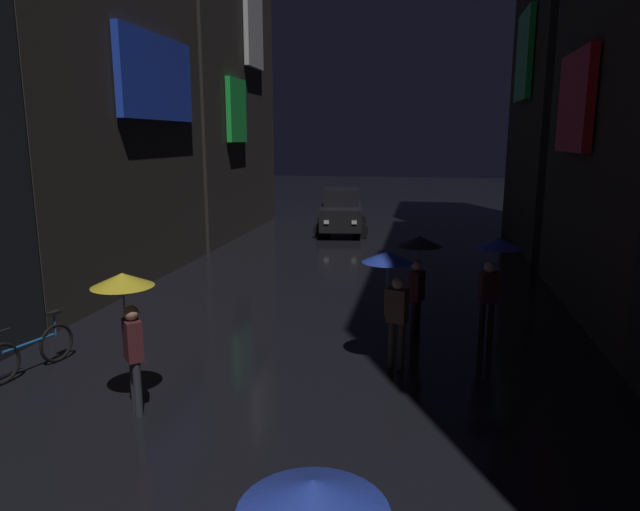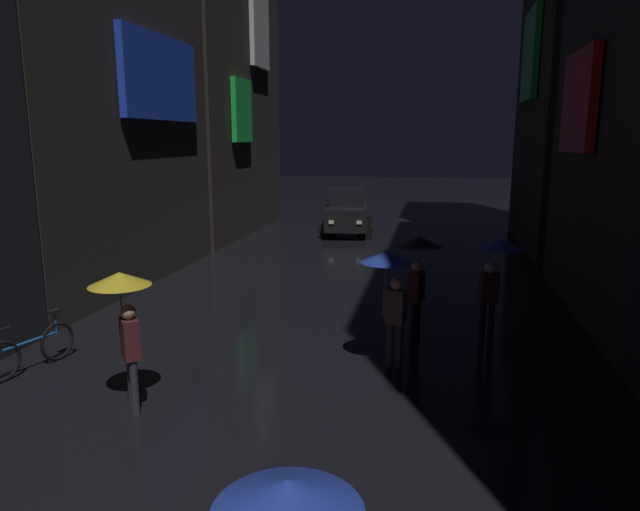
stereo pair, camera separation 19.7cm
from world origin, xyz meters
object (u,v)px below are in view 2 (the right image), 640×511
Objects in this scene: pedestrian_near_crossing_blue at (389,277)px; bicycle_parked_at_storefront at (31,349)px; pedestrian_far_right_black at (419,259)px; pedestrian_foreground_left_blue at (496,262)px; car_distant at (347,212)px; pedestrian_foreground_right_yellow at (123,303)px.

bicycle_parked_at_storefront is at bearing -167.36° from pedestrian_near_crossing_blue.
pedestrian_far_right_black is 1.00× the size of pedestrian_foreground_left_blue.
car_distant is at bearing 111.17° from pedestrian_foreground_left_blue.
car_distant is (-3.02, 14.43, -0.74)m from pedestrian_near_crossing_blue.
pedestrian_near_crossing_blue is 1.00× the size of pedestrian_foreground_left_blue.
pedestrian_near_crossing_blue and pedestrian_foreground_left_blue have the same top height.
pedestrian_foreground_right_yellow is at bearing -136.14° from pedestrian_far_right_black.
pedestrian_near_crossing_blue is 2.54m from pedestrian_foreground_left_blue.
pedestrian_foreground_left_blue is 1.19× the size of bicycle_parked_at_storefront.
pedestrian_foreground_right_yellow is at bearing -92.21° from car_distant.
car_distant reaches higher than bicycle_parked_at_storefront.
pedestrian_near_crossing_blue is 1.19× the size of bicycle_parked_at_storefront.
pedestrian_foreground_right_yellow is at bearing -22.29° from bicycle_parked_at_storefront.
car_distant is (0.65, 16.81, -0.74)m from pedestrian_foreground_right_yellow.
pedestrian_foreground_right_yellow is 6.90m from pedestrian_foreground_left_blue.
pedestrian_near_crossing_blue is at bearing 32.98° from pedestrian_foreground_right_yellow.
pedestrian_near_crossing_blue is (3.67, 2.38, 0.00)m from pedestrian_foreground_right_yellow.
bicycle_parked_at_storefront is at bearing -159.33° from pedestrian_foreground_left_blue.
pedestrian_near_crossing_blue and pedestrian_far_right_black have the same top height.
car_distant is at bearing 101.81° from pedestrian_near_crossing_blue.
pedestrian_foreground_right_yellow is 1.00× the size of pedestrian_foreground_left_blue.
pedestrian_foreground_right_yellow is 0.49× the size of car_distant.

